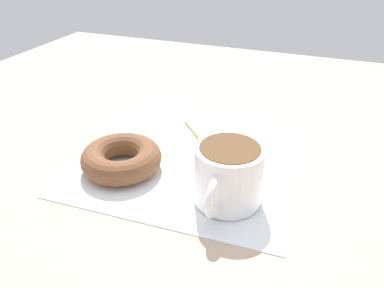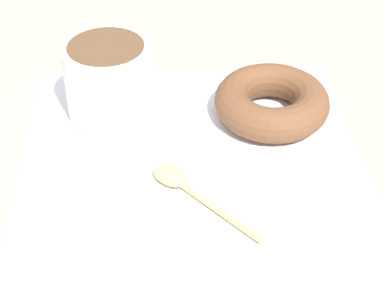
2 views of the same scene
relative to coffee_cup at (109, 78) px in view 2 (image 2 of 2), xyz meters
The scene contains 5 objects.
ground_plane 13.65cm from the coffee_cup, 123.33° to the right, with size 120.00×120.00×2.00cm, color tan.
napkin 11.99cm from the coffee_cup, 136.31° to the right, with size 31.25×31.25×0.30cm, color white.
coffee_cup is the anchor object (origin of this frame).
donut 16.02cm from the coffee_cup, 95.19° to the right, with size 11.26×11.26×3.45cm, color brown.
spoon 14.04cm from the coffee_cup, 149.42° to the right, with size 10.23×9.50×0.90cm.
Camera 2 is at (-45.69, 4.15, 37.91)cm, focal length 60.00 mm.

